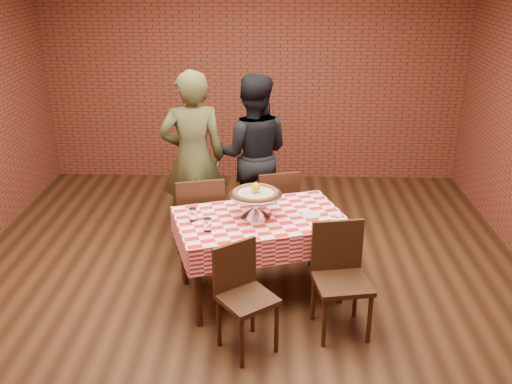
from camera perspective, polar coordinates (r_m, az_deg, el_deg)
ground at (r=5.33m, az=-1.28°, el=-9.86°), size 6.00×6.00×0.00m
back_wall at (r=7.64m, az=-0.21°, el=11.81°), size 5.50×0.00×5.50m
table at (r=5.14m, az=0.42°, el=-6.38°), size 1.61×1.24×0.75m
tablecloth at (r=5.02m, az=0.43°, el=-3.76°), size 1.65×1.29×0.24m
pizza_stand at (r=4.93m, az=-0.03°, el=-1.34°), size 0.59×0.59×0.21m
pizza at (r=4.89m, az=-0.04°, el=-0.16°), size 0.50×0.50×0.03m
lemon at (r=4.87m, az=-0.04°, el=0.43°), size 0.09×0.09×0.09m
water_glass_left at (r=4.71m, az=-4.84°, el=-3.25°), size 0.09×0.09×0.11m
water_glass_right at (r=4.90m, az=-6.30°, el=-2.25°), size 0.09×0.09×0.11m
side_plate at (r=5.02m, az=5.49°, el=-2.25°), size 0.20×0.20×0.01m
sweetener_packet_a at (r=4.96m, az=7.68°, el=-2.67°), size 0.06×0.06×0.00m
sweetener_packet_b at (r=5.03m, az=8.20°, el=-2.38°), size 0.06×0.05×0.00m
condiment_caddy at (r=5.21m, az=-0.09°, el=-0.35°), size 0.13×0.12×0.15m
chair_near_left at (r=4.41m, az=-0.87°, el=-10.83°), size 0.53×0.53×0.86m
chair_near_right at (r=4.65m, az=8.55°, el=-8.89°), size 0.49×0.49×0.90m
chair_far_left at (r=5.66m, az=-5.69°, el=-2.60°), size 0.55×0.55×0.94m
chair_far_right at (r=5.91m, az=1.78°, el=-1.60°), size 0.51×0.51×0.89m
diner_olive at (r=5.94m, az=-6.27°, el=3.30°), size 0.75×0.57×1.84m
diner_black at (r=6.20m, az=-0.34°, el=3.78°), size 0.87×0.69×1.74m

